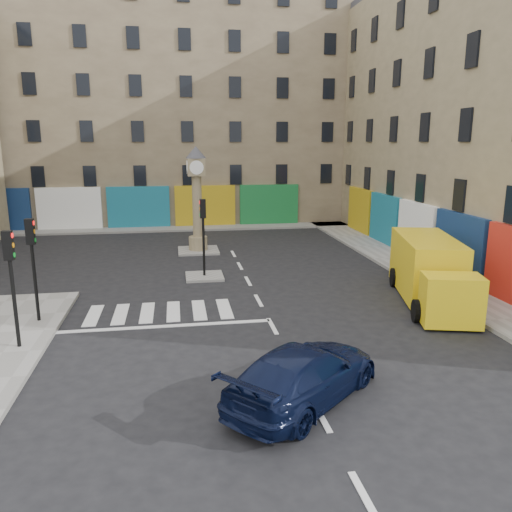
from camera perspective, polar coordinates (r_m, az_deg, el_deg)
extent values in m
plane|color=black|center=(17.11, 2.54, -9.22)|extent=(120.00, 120.00, 0.00)
cube|color=gray|center=(28.90, 15.51, -0.30)|extent=(2.60, 30.00, 0.15)
cube|color=gray|center=(38.25, -10.20, 3.12)|extent=(32.00, 2.40, 0.15)
cube|color=gray|center=(24.40, -5.91, -2.33)|extent=(1.80, 1.80, 0.12)
cube|color=gray|center=(30.22, -6.60, 0.63)|extent=(2.40, 2.40, 0.12)
cube|color=#8A7A5C|center=(43.57, -10.56, 15.40)|extent=(32.00, 10.00, 17.00)
cylinder|color=black|center=(17.20, -25.86, -4.95)|extent=(0.12, 0.12, 2.80)
cube|color=black|center=(16.77, -26.48, 1.09)|extent=(0.28, 0.22, 0.90)
cylinder|color=black|center=(19.42, -23.91, -2.82)|extent=(0.12, 0.12, 2.80)
cube|color=black|center=(19.04, -24.42, 2.55)|extent=(0.28, 0.22, 0.90)
cylinder|color=black|center=(24.06, -5.99, 1.03)|extent=(0.12, 0.12, 2.80)
cube|color=black|center=(23.75, -6.10, 5.40)|extent=(0.28, 0.22, 0.90)
cylinder|color=#978663|center=(30.13, -6.63, 1.48)|extent=(1.10, 1.10, 0.80)
cylinder|color=#978663|center=(29.77, -6.74, 5.63)|extent=(0.56, 0.56, 3.60)
cube|color=#978663|center=(29.58, -6.85, 10.06)|extent=(1.00, 1.00, 1.00)
cylinder|color=white|center=(29.06, -6.81, 10.01)|extent=(0.80, 0.06, 0.80)
cone|color=#333338|center=(29.55, -6.90, 11.70)|extent=(1.20, 1.20, 0.70)
imported|color=black|center=(12.99, 5.52, -13.25)|extent=(5.08, 4.90, 1.46)
cube|color=yellow|center=(22.39, 18.85, -1.03)|extent=(3.30, 5.43, 2.43)
cube|color=yellow|center=(18.93, 21.41, -4.71)|extent=(2.26, 1.73, 1.79)
cube|color=black|center=(18.77, 21.56, -3.53)|extent=(1.97, 1.37, 0.74)
cylinder|color=black|center=(19.23, 17.90, -5.99)|extent=(0.47, 0.88, 0.84)
cylinder|color=black|center=(19.81, 23.89, -5.93)|extent=(0.47, 0.88, 0.84)
cylinder|color=black|center=(23.58, 15.49, -2.37)|extent=(0.47, 0.88, 0.84)
cylinder|color=black|center=(24.06, 20.44, -2.42)|extent=(0.47, 0.88, 0.84)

